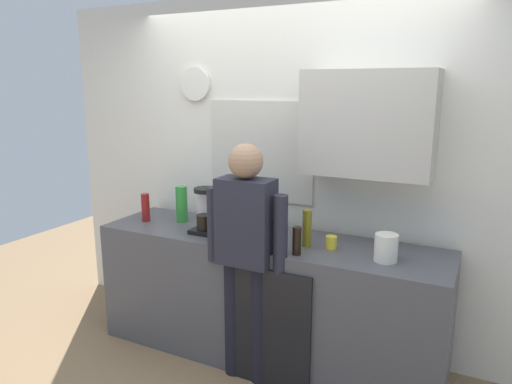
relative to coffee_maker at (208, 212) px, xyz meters
name	(u,v)px	position (x,y,z in m)	size (l,w,h in m)	color
ground_plane	(247,376)	(0.44, -0.24, -1.05)	(8.00, 8.00, 0.00)	#8C6D4C
kitchen_counter	(266,297)	(0.44, 0.06, -0.60)	(2.49, 0.64, 0.91)	#4C4C51
dishwasher_panel	(270,330)	(0.62, -0.27, -0.65)	(0.56, 0.02, 0.82)	black
back_wall_assembly	(300,166)	(0.52, 0.46, 0.31)	(4.09, 0.42, 2.60)	silver
coffee_maker	(208,212)	(0.00, 0.00, 0.00)	(0.20, 0.20, 0.33)	black
bottle_clear_soda	(182,204)	(-0.33, 0.13, -0.01)	(0.09, 0.09, 0.28)	#2D8C33
bottle_dark_sauce	(297,241)	(0.75, -0.16, -0.06)	(0.06, 0.06, 0.18)	black
bottle_green_wine	(238,205)	(0.10, 0.25, 0.00)	(0.07, 0.07, 0.30)	#195923
bottle_olive_oil	(307,228)	(0.75, 0.02, -0.02)	(0.06, 0.06, 0.25)	olive
bottle_red_vinegar	(146,207)	(-0.59, 0.01, -0.04)	(0.06, 0.06, 0.22)	maroon
bottle_amber_beer	(247,212)	(0.20, 0.23, -0.03)	(0.06, 0.06, 0.23)	brown
cup_yellow_cup	(331,242)	(0.91, 0.05, -0.10)	(0.07, 0.07, 0.09)	yellow
cup_blue_mug	(244,231)	(0.31, -0.02, -0.10)	(0.08, 0.08, 0.10)	#3351B2
dish_soap	(232,233)	(0.29, -0.18, -0.07)	(0.06, 0.06, 0.18)	yellow
storage_canister	(386,248)	(1.28, -0.02, -0.06)	(0.14, 0.14, 0.17)	silver
person_at_sink	(246,245)	(0.44, -0.24, -0.11)	(0.57, 0.22, 1.60)	black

